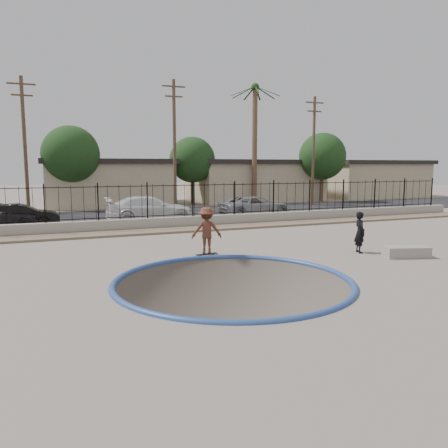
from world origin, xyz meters
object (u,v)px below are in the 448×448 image
concrete_ledge (406,252)px  car_c (150,209)px  car_d (255,206)px  videographer (360,232)px  car_b (21,216)px  skater (207,233)px  skateboard (207,254)px

concrete_ledge → car_c: size_ratio=0.31×
car_d → car_c: bearing=87.1°
videographer → car_b: size_ratio=0.41×
skater → car_d: 12.90m
concrete_ledge → skater: bearing=155.7°
skateboard → car_c: size_ratio=0.17×
skateboard → videographer: size_ratio=0.56×
car_b → car_c: (7.04, 0.00, 0.11)m
skater → car_d: bearing=-109.0°
skateboard → concrete_ledge: (6.73, -3.04, 0.14)m
car_c → car_d: bearing=-86.8°
skateboard → concrete_ledge: size_ratio=0.56×
skateboard → car_b: (-6.78, 10.63, 0.62)m
videographer → car_b: 17.52m
videographer → skateboard: bearing=88.4°
concrete_ledge → car_d: bearing=87.6°
skateboard → car_b: 12.62m
skater → car_b: (-6.78, 10.63, -0.19)m
skateboard → car_b: size_ratio=0.23×
videographer → car_d: bearing=7.5°
skateboard → car_b: car_b is taller
skateboard → car_d: (7.30, 10.63, 0.64)m
concrete_ledge → car_b: 19.22m
car_d → car_b: bearing=87.1°
skater → car_c: skater is taller
car_c → concrete_ledge: bearing=-151.5°
skater → skateboard: (-0.00, -0.00, -0.81)m
car_b → car_c: 7.05m
videographer → concrete_ledge: (1.04, -1.35, -0.60)m
car_b → car_c: car_c is taller
skateboard → car_d: bearing=47.0°
videographer → car_c: 13.45m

